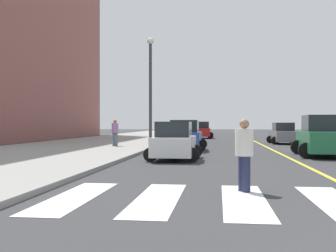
{
  "coord_description": "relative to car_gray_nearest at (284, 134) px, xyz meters",
  "views": [
    {
      "loc": [
        -3.23,
        -4.62,
        1.59
      ],
      "look_at": [
        -8.13,
        35.8,
        1.34
      ],
      "focal_mm": 44.41,
      "sensor_mm": 36.0,
      "label": 1
    }
  ],
  "objects": [
    {
      "name": "lane_divider_paint",
      "position": [
        -1.84,
        11.34,
        -0.77
      ],
      "size": [
        0.16,
        80.0,
        0.01
      ],
      "primitive_type": "cube",
      "color": "yellow",
      "rests_on": "ground"
    },
    {
      "name": "street_lamp",
      "position": [
        -9.62,
        -5.63,
        3.65
      ],
      "size": [
        0.44,
        0.44,
        7.22
      ],
      "color": "#38383D",
      "rests_on": "sidewalk_kerb_west"
    },
    {
      "name": "car_green_second",
      "position": [
        -0.01,
        -12.51,
        0.16
      ],
      "size": [
        2.93,
        4.56,
        2.0
      ],
      "rotation": [
        0.0,
        0.0,
        3.09
      ],
      "color": "#236B42",
      "rests_on": "ground"
    },
    {
      "name": "sidewalk_kerb_west",
      "position": [
        -14.04,
        -8.66,
        -0.7
      ],
      "size": [
        10.0,
        120.0,
        0.15
      ],
      "primitive_type": "cube",
      "color": "gray",
      "rests_on": "ground"
    },
    {
      "name": "car_red_third",
      "position": [
        -6.82,
        11.4,
        0.06
      ],
      "size": [
        2.53,
        4.02,
        1.79
      ],
      "rotation": [
        0.0,
        0.0,
        0.01
      ],
      "color": "red",
      "rests_on": "ground"
    },
    {
      "name": "pedestrian_crossing",
      "position": [
        -4.47,
        -23.55,
        0.16
      ],
      "size": [
        0.42,
        0.42,
        1.69
      ],
      "rotation": [
        0.0,
        0.0,
        5.15
      ],
      "color": "#232847",
      "rests_on": "ground"
    },
    {
      "name": "car_gray_nearest",
      "position": [
        0.0,
        0.0,
        0.0
      ],
      "size": [
        2.39,
        3.76,
        1.66
      ],
      "rotation": [
        0.0,
        0.0,
        3.17
      ],
      "color": "slate",
      "rests_on": "ground"
    },
    {
      "name": "car_blue_fifth",
      "position": [
        -7.0,
        -9.02,
        0.06
      ],
      "size": [
        2.5,
        4.0,
        1.79
      ],
      "rotation": [
        0.0,
        0.0,
        -0.0
      ],
      "color": "#2D479E",
      "rests_on": "ground"
    },
    {
      "name": "car_white_sixth",
      "position": [
        -6.97,
        -15.31,
        0.0
      ],
      "size": [
        2.34,
        3.73,
        1.67
      ],
      "rotation": [
        0.0,
        0.0,
        -0.0
      ],
      "color": "silver",
      "rests_on": "ground"
    },
    {
      "name": "pedestrian_walking_west",
      "position": [
        -11.61,
        -7.45,
        0.31
      ],
      "size": [
        0.42,
        0.42,
        1.69
      ],
      "rotation": [
        0.0,
        0.0,
        2.84
      ],
      "color": "slate",
      "rests_on": "sidewalk_kerb_west"
    }
  ]
}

